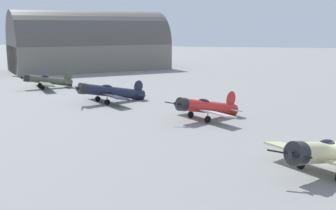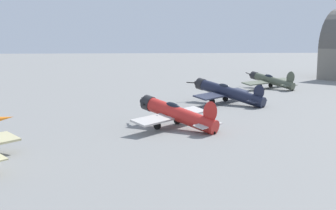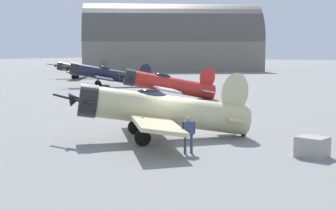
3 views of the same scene
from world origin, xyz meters
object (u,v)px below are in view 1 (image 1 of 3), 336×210
Objects in this scene: airplane_outer_stand at (46,80)px; airplane_mid_apron at (206,107)px; airplane_foreground at (330,153)px; airplane_far_line at (110,92)px.

airplane_mid_apron is at bearing 110.42° from airplane_outer_stand.
airplane_foreground reaches higher than airplane_mid_apron.
airplane_far_line is at bearing 107.88° from airplane_outer_stand.
airplane_mid_apron is 36.75m from airplane_outer_stand.
airplane_foreground is 36.64m from airplane_far_line.
airplane_mid_apron is at bearing 105.20° from airplane_far_line.
airplane_outer_stand reaches higher than airplane_far_line.
airplane_outer_stand is (43.27, -35.60, -0.12)m from airplane_foreground.
airplane_far_line reaches higher than airplane_mid_apron.
airplane_far_line is at bearing -76.11° from airplane_mid_apron.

